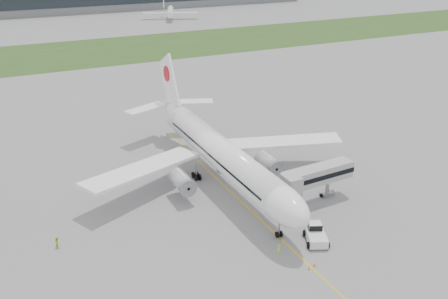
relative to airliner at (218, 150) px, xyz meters
name	(u,v)px	position (x,y,z in m)	size (l,w,h in m)	color
ground	(231,192)	(0.00, -4.87, -5.66)	(600.00, 600.00, 0.00)	gray
apron_markings	(245,205)	(0.00, -9.87, -5.66)	(70.00, 70.00, 0.04)	gold
grass_strip	(82,53)	(0.00, 115.13, -5.65)	(600.00, 50.00, 0.02)	#26461A
terminal_building	(39,1)	(0.00, 225.00, 1.34)	(320.00, 22.30, 14.00)	slate
airliner	(218,150)	(0.00, 0.00, 0.00)	(48.13, 53.95, 17.88)	white
pushback_tug	(316,234)	(4.13, -22.84, -4.61)	(4.35, 5.10, 2.29)	silver
jet_bridge	(314,176)	(10.11, -13.65, -1.11)	(13.30, 4.51, 6.16)	#AFAFB2
safety_cone_left	(309,268)	(-0.50, -27.94, -5.42)	(0.35, 0.35, 0.49)	orange
safety_cone_right	(315,264)	(0.50, -27.72, -5.37)	(0.42, 0.42, 0.58)	orange
ground_crew_near	(279,250)	(-2.27, -23.47, -4.88)	(0.57, 0.37, 1.56)	#BBFF2A
ground_crew_far	(58,242)	(-28.37, -8.74, -4.85)	(0.79, 0.61, 1.62)	#AEEB27
distant_aircraft_right	(171,19)	(57.20, 176.70, -5.66)	(28.55, 25.19, 10.92)	white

